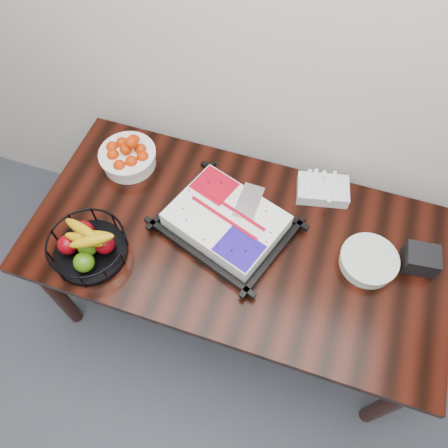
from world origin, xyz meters
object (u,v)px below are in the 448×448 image
(fruit_basket, at_px, (88,246))
(tangerine_bowl, at_px, (127,154))
(plate_stack, at_px, (368,261))
(cake_tray, at_px, (226,222))
(table, at_px, (237,248))
(napkin_box, at_px, (421,259))

(fruit_basket, bearing_deg, tangerine_bowl, 95.92)
(plate_stack, bearing_deg, cake_tray, -178.34)
(cake_tray, distance_m, plate_stack, 0.61)
(table, height_order, cake_tray, cake_tray)
(tangerine_bowl, height_order, fruit_basket, fruit_basket)
(plate_stack, bearing_deg, napkin_box, 18.29)
(cake_tray, xyz_separation_m, tangerine_bowl, (-0.55, 0.19, 0.02))
(cake_tray, height_order, plate_stack, cake_tray)
(cake_tray, bearing_deg, plate_stack, 1.66)
(fruit_basket, height_order, plate_stack, fruit_basket)
(table, xyz_separation_m, fruit_basket, (-0.56, -0.27, 0.16))
(cake_tray, distance_m, fruit_basket, 0.58)
(plate_stack, bearing_deg, fruit_basket, -163.96)
(tangerine_bowl, xyz_separation_m, plate_stack, (1.16, -0.17, -0.04))
(table, height_order, tangerine_bowl, tangerine_bowl)
(table, distance_m, tangerine_bowl, 0.67)
(table, xyz_separation_m, napkin_box, (0.74, 0.12, 0.13))
(table, relative_size, tangerine_bowl, 6.76)
(tangerine_bowl, bearing_deg, fruit_basket, -84.08)
(fruit_basket, height_order, napkin_box, fruit_basket)
(fruit_basket, bearing_deg, plate_stack, 16.04)
(table, distance_m, fruit_basket, 0.64)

